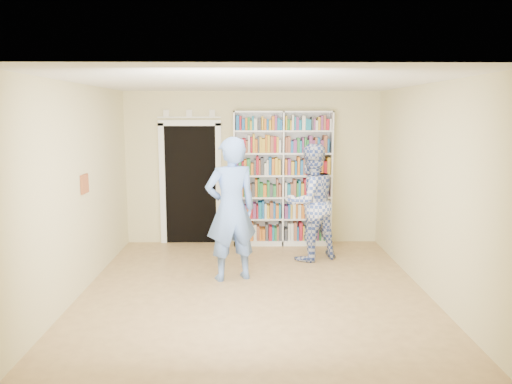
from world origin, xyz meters
The scene contains 11 objects.
floor centered at (0.00, 0.00, 0.00)m, with size 5.00×5.00×0.00m, color olive.
ceiling centered at (0.00, 0.00, 2.70)m, with size 5.00×5.00×0.00m, color white.
wall_back centered at (0.00, 2.50, 1.35)m, with size 4.50×4.50×0.00m, color beige.
wall_left centered at (-2.25, 0.00, 1.35)m, with size 5.00×5.00×0.00m, color beige.
wall_right centered at (2.25, 0.00, 1.35)m, with size 5.00×5.00×0.00m, color beige.
bookshelf centered at (0.53, 2.34, 1.19)m, with size 1.72×0.32×2.36m.
doorway centered at (-1.10, 2.48, 1.18)m, with size 1.10×0.08×2.43m.
wall_art centered at (-2.23, 0.20, 1.40)m, with size 0.03×0.25×0.25m, color maroon.
man_blue centered at (-0.31, 0.46, 1.00)m, with size 0.73×0.48×2.01m, color #6289DA.
man_plaid centered at (0.91, 1.40, 0.93)m, with size 0.90×0.70×1.85m, color #344CA0.
paper_sheet centered at (1.03, 1.21, 1.05)m, with size 0.22×0.01×0.31m, color white.
Camera 1 is at (-0.07, -6.33, 2.32)m, focal length 35.00 mm.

